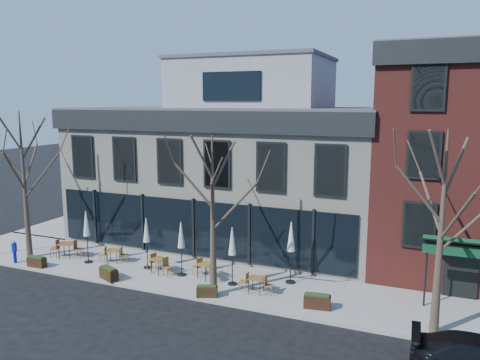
% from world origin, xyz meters
% --- Properties ---
extents(ground, '(120.00, 120.00, 0.00)m').
position_xyz_m(ground, '(0.00, 0.00, 0.00)').
color(ground, black).
rests_on(ground, ground).
extents(sidewalk_front, '(33.50, 4.70, 0.15)m').
position_xyz_m(sidewalk_front, '(3.25, -2.15, 0.07)').
color(sidewalk_front, gray).
rests_on(sidewalk_front, ground).
extents(sidewalk_side, '(4.50, 12.00, 0.15)m').
position_xyz_m(sidewalk_side, '(-11.25, 6.00, 0.07)').
color(sidewalk_side, gray).
rests_on(sidewalk_side, ground).
extents(corner_building, '(18.39, 10.39, 11.10)m').
position_xyz_m(corner_building, '(0.07, 5.07, 4.72)').
color(corner_building, beige).
rests_on(corner_building, ground).
extents(red_brick_building, '(8.20, 11.78, 11.18)m').
position_xyz_m(red_brick_building, '(13.00, 4.98, 5.64)').
color(red_brick_building, maroon).
rests_on(red_brick_building, ground).
extents(tree_corner, '(3.93, 3.98, 7.92)m').
position_xyz_m(tree_corner, '(-8.49, -3.20, 4.25)').
color(tree_corner, '#382B21').
rests_on(tree_corner, sidewalk_front).
extents(tree_mid, '(3.50, 3.55, 7.04)m').
position_xyz_m(tree_mid, '(3.01, -3.90, 3.79)').
color(tree_mid, '#382B21').
rests_on(tree_mid, sidewalk_front).
extents(tree_right, '(3.72, 3.77, 7.48)m').
position_xyz_m(tree_right, '(12.01, -3.90, 4.02)').
color(tree_right, '#382B21').
rests_on(tree_right, sidewalk_front).
extents(call_box, '(0.23, 0.23, 1.18)m').
position_xyz_m(call_box, '(-8.47, -4.20, 0.77)').
color(call_box, '#0E1BB6').
rests_on(call_box, sidewalk_front).
extents(cafe_set_0, '(1.90, 0.98, 0.97)m').
position_xyz_m(cafe_set_0, '(-6.60, -2.44, 0.65)').
color(cafe_set_0, brown).
rests_on(cafe_set_0, sidewalk_front).
extents(cafe_set_1, '(1.61, 0.92, 0.83)m').
position_xyz_m(cafe_set_1, '(-3.71, -2.13, 0.58)').
color(cafe_set_1, brown).
rests_on(cafe_set_1, sidewalk_front).
extents(cafe_set_2, '(1.76, 0.97, 0.90)m').
position_xyz_m(cafe_set_2, '(-0.64, -2.53, 0.61)').
color(cafe_set_2, brown).
rests_on(cafe_set_2, sidewalk_front).
extents(cafe_set_3, '(1.74, 1.03, 0.90)m').
position_xyz_m(cafe_set_3, '(1.83, -2.32, 0.61)').
color(cafe_set_3, brown).
rests_on(cafe_set_3, sidewalk_front).
extents(cafe_set_4, '(1.62, 0.66, 0.85)m').
position_xyz_m(cafe_set_4, '(4.67, -2.98, 0.59)').
color(cafe_set_4, brown).
rests_on(cafe_set_4, sidewalk_front).
extents(umbrella_0, '(0.44, 0.44, 2.77)m').
position_xyz_m(umbrella_0, '(-4.95, -2.67, 2.10)').
color(umbrella_0, black).
rests_on(umbrella_0, sidewalk_front).
extents(umbrella_1, '(0.42, 0.42, 2.63)m').
position_xyz_m(umbrella_1, '(-1.58, -2.17, 2.00)').
color(umbrella_1, black).
rests_on(umbrella_1, sidewalk_front).
extents(umbrella_2, '(0.43, 0.43, 2.69)m').
position_xyz_m(umbrella_2, '(0.55, -2.39, 2.05)').
color(umbrella_2, black).
rests_on(umbrella_2, sidewalk_front).
extents(umbrella_3, '(0.44, 0.44, 2.74)m').
position_xyz_m(umbrella_3, '(3.30, -2.51, 2.09)').
color(umbrella_3, black).
rests_on(umbrella_3, sidewalk_front).
extents(umbrella_4, '(0.47, 0.47, 2.95)m').
position_xyz_m(umbrella_4, '(5.74, -1.27, 2.23)').
color(umbrella_4, black).
rests_on(umbrella_4, sidewalk_front).
extents(planter_0, '(0.99, 0.42, 0.55)m').
position_xyz_m(planter_0, '(-6.96, -4.20, 0.42)').
color(planter_0, '#301D10').
rests_on(planter_0, sidewalk_front).
extents(planter_1, '(1.17, 0.81, 0.61)m').
position_xyz_m(planter_1, '(-2.41, -4.20, 0.45)').
color(planter_1, black).
rests_on(planter_1, sidewalk_front).
extents(planter_2, '(0.98, 0.67, 0.51)m').
position_xyz_m(planter_2, '(2.84, -4.20, 0.40)').
color(planter_2, '#302310').
rests_on(planter_2, sidewalk_front).
extents(planter_3, '(1.14, 0.59, 0.61)m').
position_xyz_m(planter_3, '(7.55, -3.50, 0.45)').
color(planter_3, black).
rests_on(planter_3, sidewalk_front).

